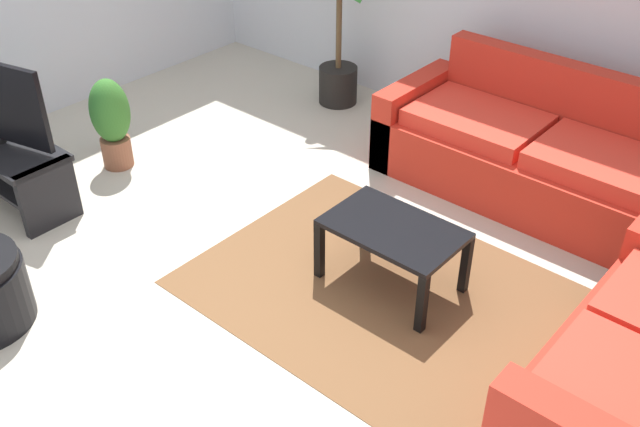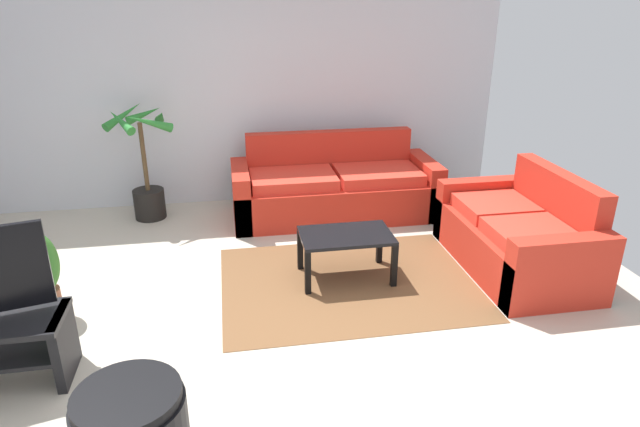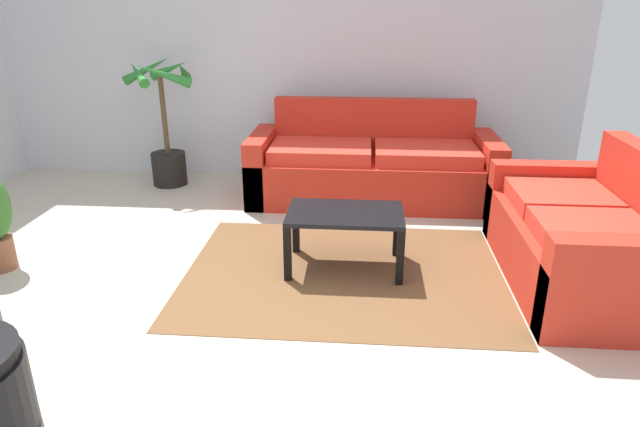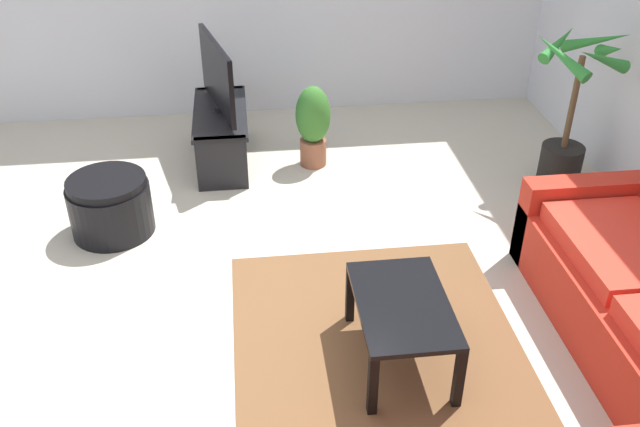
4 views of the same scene
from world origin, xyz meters
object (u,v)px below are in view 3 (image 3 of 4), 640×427
couch_loveseat (584,240)px  coffee_table (345,221)px  couch_main (372,168)px  potted_palm (166,133)px

couch_loveseat → coffee_table: couch_loveseat is taller
couch_main → couch_loveseat: 2.10m
coffee_table → potted_palm: bearing=136.8°
couch_loveseat → potted_palm: (-3.47, 1.84, 0.23)m
couch_main → potted_palm: bearing=172.6°
couch_loveseat → potted_palm: bearing=152.1°
coffee_table → potted_palm: potted_palm is taller
couch_loveseat → coffee_table: bearing=177.5°
couch_loveseat → coffee_table: (-1.59, 0.07, 0.06)m
potted_palm → couch_loveseat: bearing=-27.9°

